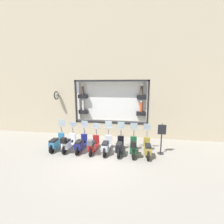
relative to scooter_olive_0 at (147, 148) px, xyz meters
The scene contains 11 objects.
ground_plane 2.64m from the scooter_olive_0, 102.22° to the left, with size 120.00×120.00×0.00m, color gray.
building_facade 6.14m from the scooter_olive_0, 39.79° to the left, with size 1.24×36.00×10.03m.
scooter_olive_0 is the anchor object (origin of this frame).
scooter_green_1 0.78m from the scooter_olive_0, 94.21° to the left, with size 1.81×0.61×1.64m.
scooter_black_2 1.55m from the scooter_olive_0, 89.95° to the left, with size 1.81×0.60×1.68m.
scooter_silver_3 2.33m from the scooter_olive_0, 89.93° to the left, with size 1.81×0.60×1.71m.
scooter_red_4 3.10m from the scooter_olive_0, 91.36° to the left, with size 1.79×0.60×1.55m.
scooter_navy_5 3.88m from the scooter_olive_0, 90.00° to the left, with size 1.80×0.60×1.66m.
scooter_white_6 4.66m from the scooter_olive_0, 90.80° to the left, with size 1.80×0.61×1.57m.
scooter_teal_7 5.43m from the scooter_olive_0, 90.00° to the left, with size 1.80×0.61×1.69m.
shop_sign_post 1.00m from the scooter_olive_0, 66.28° to the right, with size 0.36×0.45×1.77m.
Camera 1 is at (-7.47, -1.81, 3.90)m, focal length 24.00 mm.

